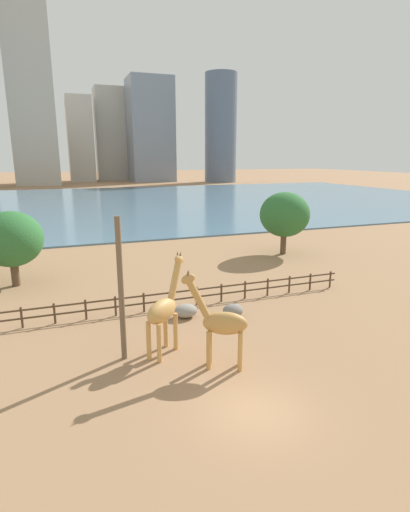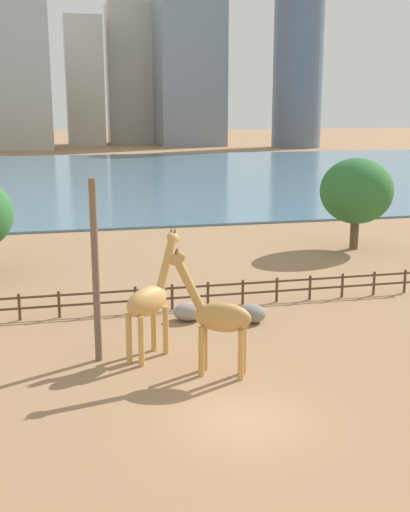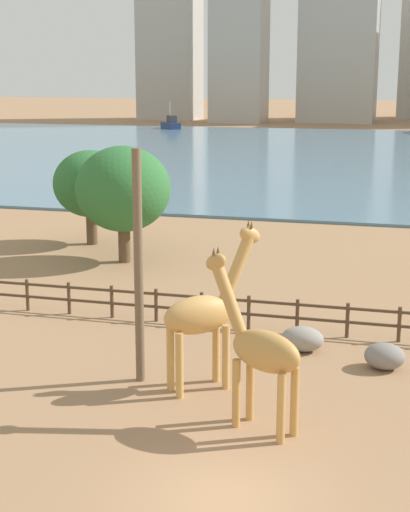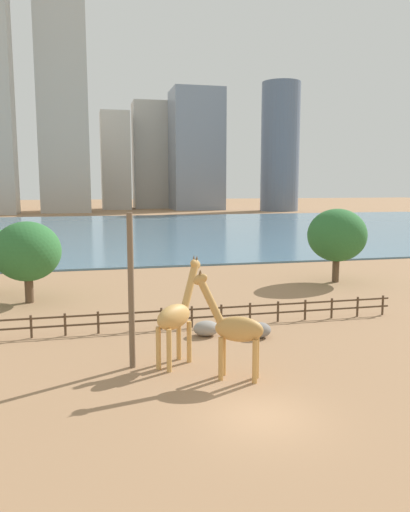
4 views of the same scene
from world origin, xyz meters
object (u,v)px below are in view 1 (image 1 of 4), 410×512
(giraffe_tall, at_px, (221,323))
(tree_center_broad, at_px, (11,239))
(giraffe_companion, at_px, (164,309))
(utility_pole, at_px, (121,290))
(tree_right_tall, at_px, (285,215))
(boulder_near_fence, at_px, (233,311))
(boulder_by_pole, at_px, (186,311))

(giraffe_tall, bearing_deg, tree_center_broad, -32.32)
(giraffe_tall, bearing_deg, giraffe_companion, -20.42)
(utility_pole, distance_m, tree_center_broad, 16.00)
(giraffe_tall, relative_size, tree_right_tall, 0.75)
(tree_center_broad, bearing_deg, giraffe_tall, -58.74)
(giraffe_tall, height_order, utility_pole, utility_pole)
(boulder_near_fence, height_order, boulder_by_pole, boulder_by_pole)
(boulder_near_fence, bearing_deg, tree_center_broad, 138.97)
(giraffe_companion, bearing_deg, utility_pole, 134.61)
(giraffe_tall, relative_size, giraffe_companion, 0.95)
(utility_pole, bearing_deg, tree_right_tall, 41.10)
(tree_center_broad, bearing_deg, tree_right_tall, 4.55)
(utility_pole, bearing_deg, boulder_by_pole, 41.57)
(giraffe_tall, relative_size, boulder_by_pole, 3.26)
(boulder_by_pole, height_order, tree_center_broad, tree_center_broad)
(giraffe_companion, xyz_separation_m, boulder_near_fence, (5.26, 3.11, -1.96))
(giraffe_tall, distance_m, boulder_by_pole, 6.70)
(giraffe_companion, relative_size, tree_center_broad, 0.86)
(boulder_near_fence, bearing_deg, giraffe_companion, -149.41)
(utility_pole, bearing_deg, giraffe_companion, -2.65)
(giraffe_companion, bearing_deg, boulder_near_fence, -12.15)
(giraffe_companion, xyz_separation_m, tree_right_tall, (17.16, 16.88, 1.75))
(utility_pole, relative_size, tree_right_tall, 1.13)
(tree_center_broad, distance_m, tree_right_tall, 25.50)
(boulder_by_pole, height_order, tree_right_tall, tree_right_tall)
(giraffe_tall, bearing_deg, boulder_near_fence, -93.01)
(giraffe_companion, bearing_deg, tree_right_tall, 1.80)
(giraffe_companion, height_order, tree_center_broad, tree_center_broad)
(boulder_by_pole, relative_size, tree_right_tall, 0.23)
(tree_center_broad, bearing_deg, giraffe_companion, -60.97)
(giraffe_companion, distance_m, tree_center_broad, 17.06)
(utility_pole, xyz_separation_m, boulder_by_pole, (4.51, 4.00, -3.20))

